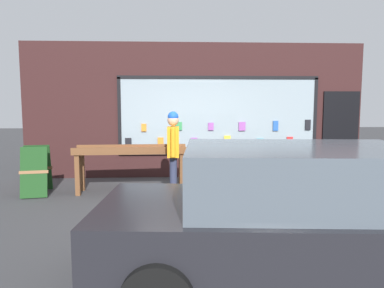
{
  "coord_description": "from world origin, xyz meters",
  "views": [
    {
      "loc": [
        -0.54,
        -6.77,
        1.84
      ],
      "look_at": [
        -0.16,
        0.62,
        1.01
      ],
      "focal_mm": 35.0,
      "sensor_mm": 36.0,
      "label": 1
    }
  ],
  "objects_px": {
    "display_table_right": "(266,156)",
    "sandwich_board_sign": "(36,170)",
    "parked_car": "(298,214)",
    "display_table_left": "(131,156)",
    "person_browsing": "(173,148)",
    "small_dog": "(199,184)"
  },
  "relations": [
    {
      "from": "display_table_right",
      "to": "sandwich_board_sign",
      "type": "relative_size",
      "value": 2.36
    },
    {
      "from": "parked_car",
      "to": "display_table_left",
      "type": "bearing_deg",
      "value": 121.87
    },
    {
      "from": "sandwich_board_sign",
      "to": "parked_car",
      "type": "xyz_separation_m",
      "value": [
        3.95,
        -3.95,
        0.25
      ]
    },
    {
      "from": "display_table_left",
      "to": "display_table_right",
      "type": "relative_size",
      "value": 1.0
    },
    {
      "from": "sandwich_board_sign",
      "to": "display_table_left",
      "type": "bearing_deg",
      "value": -5.83
    },
    {
      "from": "person_browsing",
      "to": "display_table_right",
      "type": "bearing_deg",
      "value": -75.81
    },
    {
      "from": "display_table_right",
      "to": "display_table_left",
      "type": "bearing_deg",
      "value": -179.99
    },
    {
      "from": "display_table_right",
      "to": "small_dog",
      "type": "relative_size",
      "value": 4.54
    },
    {
      "from": "display_table_left",
      "to": "parked_car",
      "type": "bearing_deg",
      "value": -62.8
    },
    {
      "from": "person_browsing",
      "to": "sandwich_board_sign",
      "type": "height_order",
      "value": "person_browsing"
    },
    {
      "from": "display_table_left",
      "to": "parked_car",
      "type": "height_order",
      "value": "parked_car"
    },
    {
      "from": "display_table_left",
      "to": "display_table_right",
      "type": "bearing_deg",
      "value": 0.01
    },
    {
      "from": "sandwich_board_sign",
      "to": "parked_car",
      "type": "height_order",
      "value": "parked_car"
    },
    {
      "from": "parked_car",
      "to": "person_browsing",
      "type": "bearing_deg",
      "value": 113.47
    },
    {
      "from": "display_table_right",
      "to": "sandwich_board_sign",
      "type": "height_order",
      "value": "sandwich_board_sign"
    },
    {
      "from": "parked_car",
      "to": "small_dog",
      "type": "bearing_deg",
      "value": 107.39
    },
    {
      "from": "person_browsing",
      "to": "parked_car",
      "type": "relative_size",
      "value": 0.41
    },
    {
      "from": "display_table_right",
      "to": "parked_car",
      "type": "height_order",
      "value": "parked_car"
    },
    {
      "from": "display_table_left",
      "to": "person_browsing",
      "type": "distance_m",
      "value": 1.0
    },
    {
      "from": "display_table_right",
      "to": "person_browsing",
      "type": "bearing_deg",
      "value": -166.56
    },
    {
      "from": "person_browsing",
      "to": "sandwich_board_sign",
      "type": "relative_size",
      "value": 1.72
    },
    {
      "from": "display_table_left",
      "to": "parked_car",
      "type": "relative_size",
      "value": 0.56
    }
  ]
}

